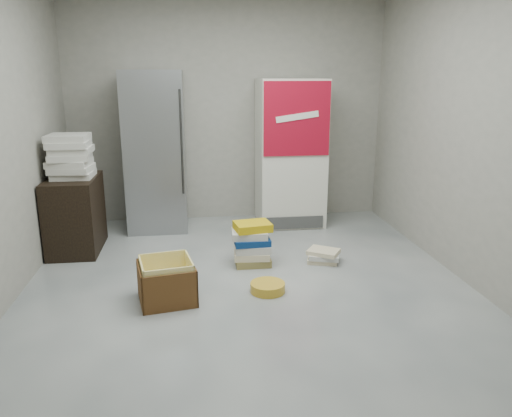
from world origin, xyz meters
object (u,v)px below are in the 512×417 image
object	(u,v)px
wood_shelf	(75,214)
phonebook_stack_main	(252,244)
cardboard_box	(167,284)
coke_cooler	(290,153)
steel_fridge	(156,152)

from	to	relation	value
wood_shelf	phonebook_stack_main	bearing A→B (deg)	-19.96
phonebook_stack_main	cardboard_box	size ratio (longest dim) A/B	0.82
wood_shelf	cardboard_box	xyz separation A→B (m)	(1.02, -1.40, -0.25)
coke_cooler	phonebook_stack_main	xyz separation A→B (m)	(-0.65, -1.39, -0.69)
wood_shelf	phonebook_stack_main	xyz separation A→B (m)	(1.83, -0.66, -0.18)
steel_fridge	wood_shelf	world-z (taller)	steel_fridge
steel_fridge	cardboard_box	xyz separation A→B (m)	(0.19, -2.13, -0.80)
coke_cooler	wood_shelf	size ratio (longest dim) A/B	2.25
coke_cooler	phonebook_stack_main	size ratio (longest dim) A/B	4.17
coke_cooler	steel_fridge	bearing A→B (deg)	179.82
phonebook_stack_main	cardboard_box	bearing A→B (deg)	-139.37
steel_fridge	wood_shelf	xyz separation A→B (m)	(-0.83, -0.73, -0.55)
wood_shelf	phonebook_stack_main	size ratio (longest dim) A/B	1.85
steel_fridge	phonebook_stack_main	size ratio (longest dim) A/B	4.40
wood_shelf	cardboard_box	bearing A→B (deg)	-53.98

